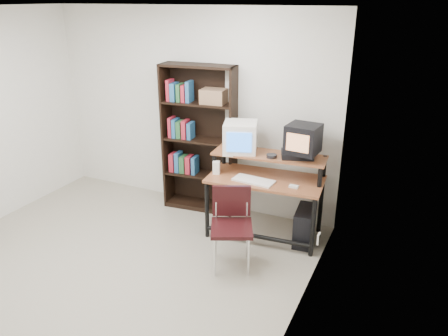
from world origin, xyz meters
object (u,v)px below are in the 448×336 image
at_px(crt_tv, 303,139).
at_px(bookshelf, 200,138).
at_px(school_chair, 232,219).
at_px(crt_monitor, 240,137).
at_px(pc_tower, 305,226).
at_px(computer_desk, 266,180).

xyz_separation_m(crt_tv, bookshelf, (-1.41, 0.20, -0.23)).
distance_m(crt_tv, school_chair, 1.22).
height_order(crt_monitor, school_chair, crt_monitor).
height_order(pc_tower, school_chair, school_chair).
distance_m(computer_desk, crt_tv, 0.65).
distance_m(computer_desk, bookshelf, 1.13).
relative_size(crt_monitor, school_chair, 0.57).
bearing_deg(crt_monitor, bookshelf, 140.30).
height_order(crt_tv, pc_tower, crt_tv).
height_order(crt_monitor, bookshelf, bookshelf).
xyz_separation_m(crt_monitor, school_chair, (0.26, -0.82, -0.63)).
bearing_deg(computer_desk, school_chair, -103.03).
bearing_deg(pc_tower, bookshelf, 162.13).
xyz_separation_m(computer_desk, crt_monitor, (-0.36, 0.08, 0.45)).
relative_size(crt_monitor, pc_tower, 1.07).
relative_size(crt_tv, pc_tower, 0.83).
bearing_deg(crt_monitor, crt_tv, -13.82).
bearing_deg(bookshelf, crt_tv, -13.91).
bearing_deg(crt_tv, crt_monitor, -169.98).
height_order(crt_tv, bookshelf, bookshelf).
bearing_deg(school_chair, bookshelf, 106.13).
bearing_deg(crt_monitor, pc_tower, -23.28).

